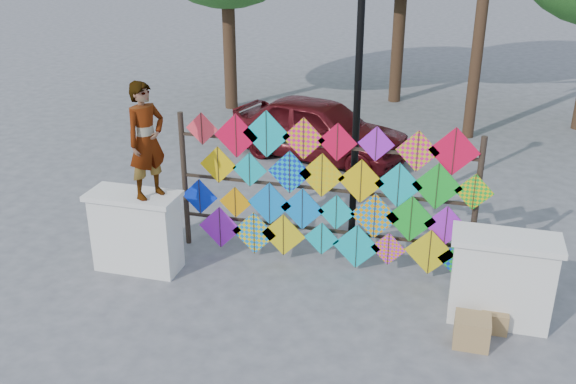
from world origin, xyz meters
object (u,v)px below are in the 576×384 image
object	(u,v)px
kite_rack	(329,194)
sedan	(319,128)
lamppost	(358,81)
vendor_woman	(146,141)

from	to	relation	value
kite_rack	sedan	size ratio (longest dim) A/B	1.19
kite_rack	lamppost	distance (m)	1.97
kite_rack	sedan	xyz separation A→B (m)	(-1.22, 4.78, -0.50)
vendor_woman	lamppost	size ratio (longest dim) A/B	0.39
kite_rack	sedan	distance (m)	4.96
vendor_woman	sedan	world-z (taller)	vendor_woman
sedan	vendor_woman	bearing A→B (deg)	-177.37
kite_rack	vendor_woman	world-z (taller)	vendor_woman
kite_rack	vendor_woman	xyz separation A→B (m)	(-2.51, -0.92, 0.94)
sedan	lamppost	xyz separation A→B (m)	(1.40, -3.50, 1.99)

